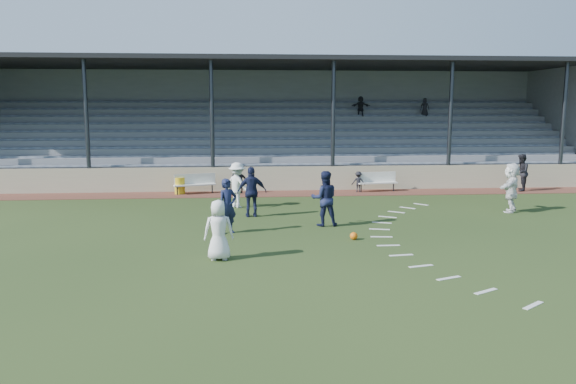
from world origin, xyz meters
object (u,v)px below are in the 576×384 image
object	(u,v)px
bench_left	(195,182)
player_navy_lead	(228,206)
official	(521,173)
bench_right	(377,180)
football	(354,236)
trash_bin	(180,186)
player_white_lead	(219,230)

from	to	relation	value
bench_left	player_navy_lead	xyz separation A→B (m)	(1.80, -8.70, 0.33)
bench_left	official	size ratio (longest dim) A/B	1.10
player_navy_lead	bench_right	bearing A→B (deg)	17.76
bench_left	football	xyz separation A→B (m)	(5.78, -9.99, -0.46)
football	official	xyz separation A→B (m)	(10.27, 9.49, 0.82)
bench_right	player_navy_lead	size ratio (longest dim) A/B	1.12
trash_bin	football	size ratio (longest dim) A/B	3.26
football	trash_bin	bearing A→B (deg)	123.24
bench_left	player_navy_lead	world-z (taller)	player_navy_lead
player_white_lead	player_navy_lead	distance (m)	3.30
bench_right	bench_left	bearing A→B (deg)	171.88
player_navy_lead	player_white_lead	bearing A→B (deg)	-125.69
trash_bin	player_navy_lead	bearing A→B (deg)	-73.74
bench_left	bench_right	distance (m)	8.93
football	official	world-z (taller)	official
football	player_white_lead	world-z (taller)	player_white_lead
football	player_white_lead	size ratio (longest dim) A/B	0.15
bench_right	official	size ratio (longest dim) A/B	1.11
trash_bin	player_navy_lead	xyz separation A→B (m)	(2.52, -8.63, 0.50)
player_white_lead	official	size ratio (longest dim) A/B	0.91
football	official	bearing A→B (deg)	42.74
bench_left	bench_right	world-z (taller)	same
bench_right	football	size ratio (longest dim) A/B	8.39
bench_right	player_white_lead	bearing A→B (deg)	-129.40
bench_left	player_white_lead	world-z (taller)	player_white_lead
bench_right	player_navy_lead	distance (m)	11.25
player_white_lead	trash_bin	bearing A→B (deg)	-82.35
trash_bin	player_white_lead	xyz separation A→B (m)	(2.36, -11.93, 0.42)
trash_bin	official	bearing A→B (deg)	-1.48
bench_left	player_navy_lead	distance (m)	8.89
player_white_lead	official	distance (m)	18.44
football	player_white_lead	distance (m)	4.66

